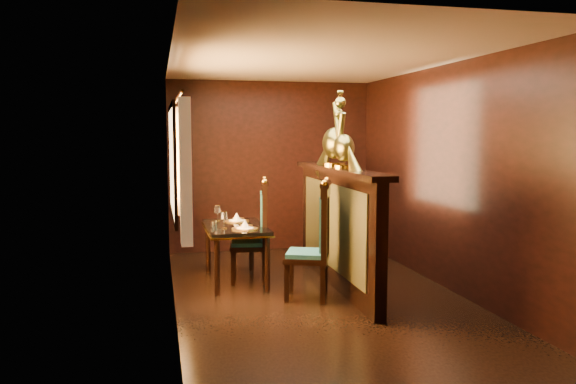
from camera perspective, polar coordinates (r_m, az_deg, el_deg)
name	(u,v)px	position (r m, az deg, el deg)	size (l,w,h in m)	color
ground	(317,295)	(6.15, 2.92, -10.43)	(5.00, 5.00, 0.00)	black
room_shell	(309,148)	(5.90, 2.16, 4.46)	(3.04, 5.04, 2.52)	black
partition	(337,224)	(6.37, 4.99, -3.31)	(0.26, 2.70, 1.36)	black
dining_table	(235,231)	(6.59, -5.38, -3.95)	(0.70, 1.15, 0.87)	black
chair_left	(318,236)	(5.89, 3.07, -4.53)	(0.60, 0.61, 1.27)	black
chair_right	(258,227)	(6.61, -3.03, -3.61)	(0.51, 0.53, 1.23)	black
peacock_left	(344,136)	(6.09, 5.71, 5.72)	(0.22, 0.59, 0.71)	#174727
peacock_right	(334,129)	(6.42, 4.72, 6.37)	(0.27, 0.71, 0.85)	#174727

